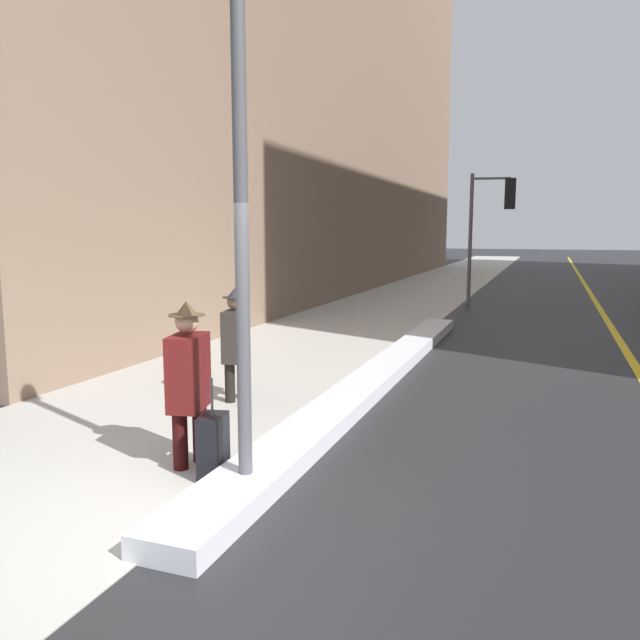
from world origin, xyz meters
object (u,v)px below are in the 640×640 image
lamp_post (241,186)px  pedestrian_in_fedora (188,377)px  pedestrian_in_glasses (236,340)px  traffic_light_near (494,211)px  rolling_suitcase (213,447)px

lamp_post → pedestrian_in_fedora: size_ratio=2.67×
pedestrian_in_fedora → pedestrian_in_glasses: (-0.69, 2.26, -0.05)m
pedestrian_in_fedora → pedestrian_in_glasses: 2.36m
lamp_post → traffic_light_near: 14.82m
traffic_light_near → lamp_post: bearing=-101.9°
rolling_suitcase → pedestrian_in_glasses: bearing=-169.4°
pedestrian_in_fedora → traffic_light_near: bearing=161.2°
lamp_post → rolling_suitcase: (-0.45, 0.22, -2.33)m
pedestrian_in_fedora → lamp_post: bearing=50.5°
traffic_light_near → pedestrian_in_glasses: (-2.24, -12.13, -2.03)m
lamp_post → pedestrian_in_fedora: bearing=153.1°
lamp_post → traffic_light_near: (0.75, 14.80, 0.24)m
rolling_suitcase → traffic_light_near: bearing=162.7°
traffic_light_near → rolling_suitcase: traffic_light_near is taller
lamp_post → pedestrian_in_glasses: bearing=119.3°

